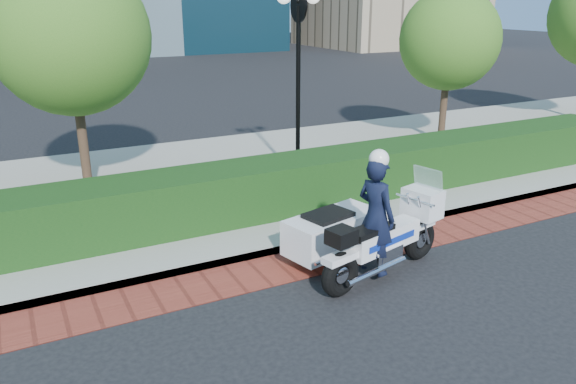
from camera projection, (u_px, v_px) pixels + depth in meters
name	position (u px, v px, depth m)	size (l,w,h in m)	color
ground	(402.00, 291.00, 8.41)	(120.00, 120.00, 0.00)	black
brick_strip	(348.00, 253.00, 9.66)	(60.00, 1.00, 0.01)	maroon
sidewalk	(245.00, 178.00, 13.42)	(60.00, 8.00, 0.15)	gray
hedge_main	(291.00, 183.00, 11.22)	(18.00, 1.20, 1.00)	black
lamppost	(298.00, 56.00, 12.24)	(1.02, 0.70, 4.21)	black
tree_b	(70.00, 36.00, 11.23)	(3.20, 3.20, 4.89)	#332319
tree_c	(450.00, 40.00, 15.68)	(2.80, 2.80, 4.30)	#332319
police_motorcycle	(361.00, 229.00, 8.84)	(2.58, 1.86, 2.10)	black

